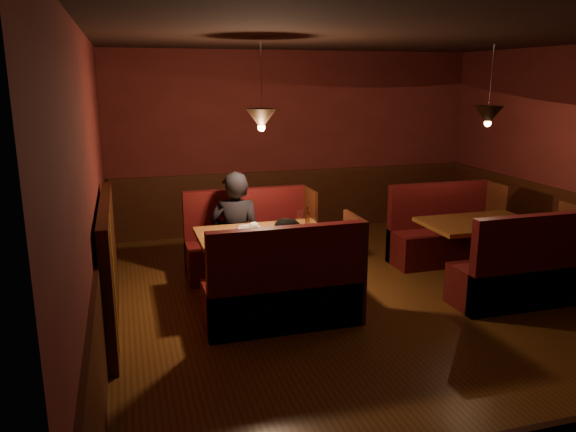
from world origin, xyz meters
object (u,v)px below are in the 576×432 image
object	(u,v)px
main_bench_far	(250,248)
second_table	(478,237)
main_table	(264,247)
diner_b	(290,254)
main_bench_near	(286,294)
diner_a	(235,213)
second_bench_near	(523,276)
second_bench_far	(443,237)

from	to	relation	value
main_bench_far	second_table	bearing A→B (deg)	-21.63
main_table	diner_b	bearing A→B (deg)	-81.26
second_table	main_bench_near	bearing A→B (deg)	-167.02
diner_a	diner_b	size ratio (longest dim) A/B	1.20
main_table	second_bench_near	bearing A→B (deg)	-20.99
second_bench_near	diner_b	size ratio (longest dim) A/B	1.04
second_table	diner_a	distance (m)	3.01
second_bench_near	diner_a	world-z (taller)	diner_a
main_table	main_bench_far	distance (m)	0.87
main_bench_near	diner_a	bearing A→B (deg)	98.57
second_table	diner_a	xyz separation A→B (m)	(-2.87, 0.84, 0.30)
second_bench_near	main_table	bearing A→B (deg)	159.01
second_table	main_bench_far	bearing A→B (deg)	158.37
diner_a	second_table	bearing A→B (deg)	178.20
main_bench_far	second_bench_far	world-z (taller)	main_bench_far
main_table	diner_b	distance (m)	0.71
second_bench_near	second_bench_far	bearing A→B (deg)	90.00
main_bench_near	second_bench_far	size ratio (longest dim) A/B	1.07
diner_a	main_bench_near	bearing A→B (deg)	113.11
diner_a	diner_b	distance (m)	1.36
main_bench_near	second_table	distance (m)	2.73
diner_b	second_table	bearing A→B (deg)	15.48
second_table	second_bench_near	world-z (taller)	second_bench_near
second_bench_far	diner_a	xyz separation A→B (m)	(-2.90, 0.03, 0.53)
diner_a	diner_b	xyz separation A→B (m)	(0.31, -1.31, -0.15)
second_bench_far	second_bench_near	size ratio (longest dim) A/B	1.00
diner_a	diner_b	world-z (taller)	diner_a
second_bench_near	diner_a	xyz separation A→B (m)	(-2.90, 1.66, 0.53)
main_bench_near	diner_a	world-z (taller)	diner_a
second_bench_near	diner_a	distance (m)	3.38
main_bench_near	second_bench_near	xyz separation A→B (m)	(2.68, -0.20, -0.01)
main_bench_far	main_bench_near	bearing A→B (deg)	-90.00
main_table	second_bench_near	distance (m)	2.90
second_bench_far	diner_b	distance (m)	2.92
second_bench_far	second_bench_near	distance (m)	1.63
main_bench_near	second_table	size ratio (longest dim) A/B	1.18
main_table	main_bench_near	xyz separation A→B (m)	(0.02, -0.83, -0.26)
second_bench_far	second_bench_near	world-z (taller)	same
main_bench_near	diner_b	bearing A→B (deg)	56.98
second_bench_far	diner_b	world-z (taller)	diner_b
main_table	main_bench_near	size ratio (longest dim) A/B	0.91
main_table	diner_b	xyz separation A→B (m)	(0.11, -0.69, 0.12)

